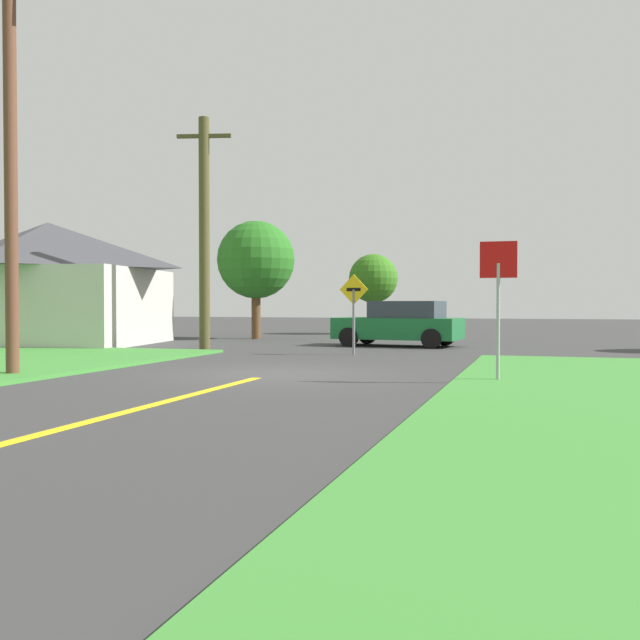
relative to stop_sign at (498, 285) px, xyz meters
name	(u,v)px	position (x,y,z in m)	size (l,w,h in m)	color
ground_plane	(274,374)	(-4.79, 0.52, -1.90)	(120.00, 120.00, 0.00)	#393939
lane_stripe_center	(23,439)	(-4.79, -7.48, -1.89)	(0.20, 14.00, 0.01)	yellow
stop_sign	(498,285)	(0.00, 0.00, 0.00)	(0.70, 0.07, 2.73)	#9EA0A8
car_approaching_junction	(400,324)	(-4.08, 11.38, -1.09)	(4.63, 2.57, 1.62)	#196B33
utility_pole_near	(11,163)	(-9.79, -1.71, 2.55)	(1.79, 0.46, 8.61)	brown
utility_pole_mid	(204,231)	(-9.88, 7.47, 2.01)	(1.78, 0.53, 7.65)	#4F4826
direction_sign	(354,305)	(-4.58, 6.66, -0.41)	(0.90, 0.15, 2.40)	slate
pine_tree_center	(373,279)	(-7.33, 21.25, 0.87)	(2.45, 2.45, 4.02)	brown
oak_tree_right	(256,260)	(-11.04, 14.81, 1.50)	(3.35, 3.35, 5.10)	brown
barn	(48,283)	(-16.96, 8.72, 0.39)	(8.43, 7.82, 4.57)	beige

